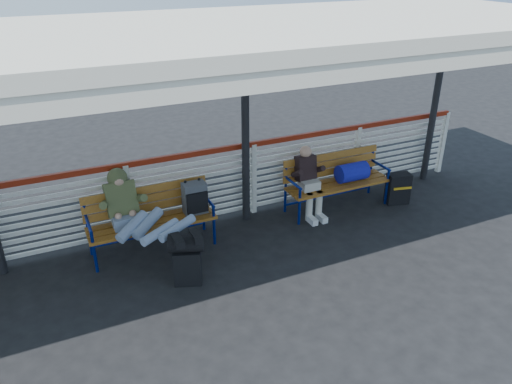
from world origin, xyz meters
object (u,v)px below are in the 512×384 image
traveler_man (145,220)px  companion_person (309,181)px  luggage_stack (187,257)px  bench_left (165,209)px  suitcase_side (398,188)px  bench_right (342,175)px

traveler_man → companion_person: 2.73m
luggage_stack → bench_left: size_ratio=0.41×
suitcase_side → bench_left: bearing=-171.9°
bench_left → companion_person: 2.36m
traveler_man → luggage_stack: bearing=-63.3°
bench_left → suitcase_side: bench_left is taller
traveler_man → bench_left: bearing=43.8°
bench_left → bench_right: bearing=-0.6°
bench_left → companion_person: companion_person is taller
bench_left → traveler_man: 0.50m
bench_right → companion_person: companion_person is taller
bench_left → bench_right: (3.01, -0.03, -0.02)m
traveler_man → companion_person: traveler_man is taller
traveler_man → companion_person: bearing=6.2°
bench_right → suitcase_side: 1.04m
suitcase_side → traveler_man: bearing=-167.0°
companion_person → bench_right: bearing=1.4°
bench_left → traveler_man: (-0.36, -0.34, 0.07)m
companion_person → suitcase_side: (1.60, -0.30, -0.33)m
bench_left → suitcase_side: (3.96, -0.34, -0.33)m
companion_person → bench_left: bearing=178.9°
traveler_man → suitcase_side: size_ratio=3.04×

